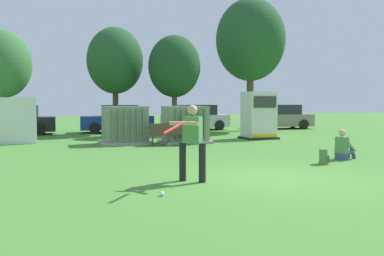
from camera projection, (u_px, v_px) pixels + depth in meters
ground_plane at (271, 178)px, 9.83m from camera, size 96.00×96.00×0.00m
transformer_west at (125, 126)px, 17.85m from camera, size 2.10×1.70×1.62m
transformer_mid_west at (185, 125)px, 18.29m from camera, size 2.10×1.70×1.62m
generator_enclosure at (259, 116)px, 20.28m from camera, size 1.60×1.40×2.30m
park_bench at (171, 133)px, 17.22m from camera, size 1.84×0.80×0.92m
batter at (191, 139)px, 9.30m from camera, size 1.26×1.37×1.74m
sports_ball at (162, 194)px, 7.95m from camera, size 0.09×0.09×0.09m
seated_spectator at (344, 148)px, 13.01m from camera, size 0.78×0.64×0.96m
backpack at (324, 157)px, 12.04m from camera, size 0.36×0.38×0.44m
tree_left at (2, 64)px, 19.98m from camera, size 2.76×2.76×5.28m
tree_center_left at (115, 61)px, 23.23m from camera, size 3.13×3.13×5.98m
tree_center_right at (174, 67)px, 22.66m from camera, size 2.85×2.85×5.44m
tree_right at (250, 40)px, 25.77m from camera, size 4.31×4.31×8.23m
parked_car_leftmost at (16, 121)px, 22.83m from camera, size 4.24×2.01×1.62m
parked_car_left_of_center at (118, 120)px, 24.64m from camera, size 4.35×2.23×1.62m
parked_car_right_of_center at (196, 118)px, 26.66m from camera, size 4.33×2.18×1.62m
parked_car_rightmost at (281, 118)px, 28.02m from camera, size 4.39×2.35×1.62m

